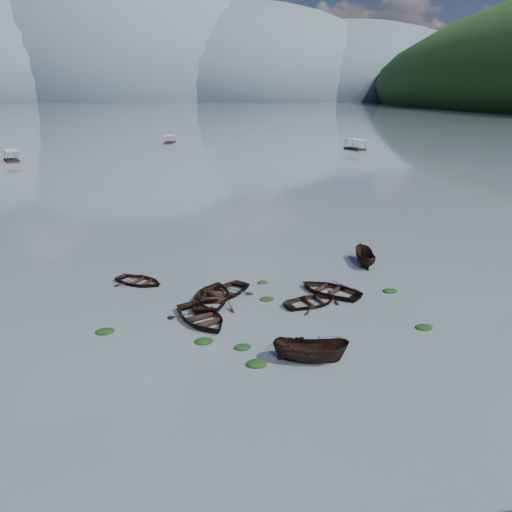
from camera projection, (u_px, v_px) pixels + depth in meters
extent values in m
plane|color=#545F69|center=(296.00, 362.00, 26.31)|extent=(2400.00, 2400.00, 0.00)
ellipsoid|color=#475666|center=(6.00, 100.00, 823.69)|extent=(520.00, 520.00, 280.00)
ellipsoid|color=#475666|center=(130.00, 100.00, 857.35)|extent=(520.00, 520.00, 340.00)
ellipsoid|color=#475666|center=(245.00, 100.00, 891.01)|extent=(520.00, 520.00, 260.00)
ellipsoid|color=#475666|center=(341.00, 99.00, 921.30)|extent=(520.00, 520.00, 220.00)
imported|color=black|center=(202.00, 322.00, 30.92)|extent=(4.95, 5.68, 0.98)
imported|color=black|center=(213.00, 301.00, 33.96)|extent=(4.94, 5.92, 1.06)
imported|color=black|center=(310.00, 361.00, 26.37)|extent=(4.25, 2.57, 1.54)
imported|color=black|center=(330.00, 293.00, 35.29)|extent=(5.53, 5.61, 0.95)
imported|color=black|center=(312.00, 305.00, 33.41)|extent=(4.46, 3.68, 0.80)
imported|color=black|center=(139.00, 284.00, 37.07)|extent=(4.77, 4.52, 0.80)
imported|color=black|center=(223.00, 296.00, 34.86)|extent=(5.47, 5.38, 0.93)
imported|color=black|center=(364.00, 264.00, 41.22)|extent=(2.09, 3.96, 1.45)
ellipsoid|color=black|center=(204.00, 342.00, 28.41)|extent=(1.07, 0.88, 0.23)
ellipsoid|color=black|center=(243.00, 348.00, 27.75)|extent=(0.97, 0.78, 0.21)
ellipsoid|color=black|center=(257.00, 365.00, 26.06)|extent=(1.14, 0.91, 0.25)
ellipsoid|color=black|center=(263.00, 283.00, 37.21)|extent=(0.85, 0.72, 0.19)
ellipsoid|color=black|center=(424.00, 328.00, 30.09)|extent=(1.09, 0.87, 0.23)
ellipsoid|color=black|center=(105.00, 332.00, 29.57)|extent=(1.14, 0.92, 0.24)
ellipsoid|color=black|center=(267.00, 300.00, 34.20)|extent=(0.98, 0.82, 0.20)
ellipsoid|color=black|center=(390.00, 292.00, 35.59)|extent=(1.04, 0.84, 0.23)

